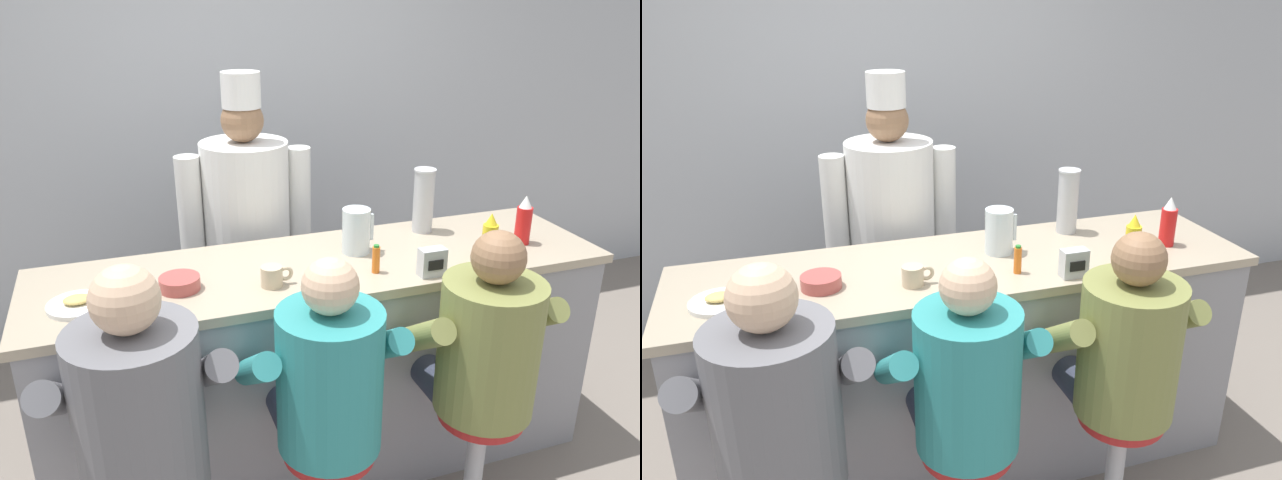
# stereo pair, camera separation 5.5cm
# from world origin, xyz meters

# --- Properties ---
(wall_back) EXTENTS (10.00, 0.06, 2.70)m
(wall_back) POSITION_xyz_m (0.00, 1.81, 1.35)
(wall_back) COLOR #B2B7BC
(wall_back) RESTS_ON ground_plane
(diner_counter) EXTENTS (2.50, 0.68, 1.04)m
(diner_counter) POSITION_xyz_m (0.00, 0.34, 0.52)
(diner_counter) COLOR gray
(diner_counter) RESTS_ON ground_plane
(ketchup_bottle_red) EXTENTS (0.07, 0.07, 0.23)m
(ketchup_bottle_red) POSITION_xyz_m (0.94, 0.25, 1.14)
(ketchup_bottle_red) COLOR red
(ketchup_bottle_red) RESTS_ON diner_counter
(mustard_bottle_yellow) EXTENTS (0.07, 0.07, 0.22)m
(mustard_bottle_yellow) POSITION_xyz_m (0.67, 0.12, 1.14)
(mustard_bottle_yellow) COLOR yellow
(mustard_bottle_yellow) RESTS_ON diner_counter
(hot_sauce_bottle_orange) EXTENTS (0.03, 0.03, 0.12)m
(hot_sauce_bottle_orange) POSITION_xyz_m (0.17, 0.17, 1.10)
(hot_sauce_bottle_orange) COLOR orange
(hot_sauce_bottle_orange) RESTS_ON diner_counter
(water_pitcher_clear) EXTENTS (0.14, 0.13, 0.20)m
(water_pitcher_clear) POSITION_xyz_m (0.17, 0.40, 1.14)
(water_pitcher_clear) COLOR silver
(water_pitcher_clear) RESTS_ON diner_counter
(breakfast_plate) EXTENTS (0.23, 0.23, 0.05)m
(breakfast_plate) POSITION_xyz_m (-1.00, 0.25, 1.05)
(breakfast_plate) COLOR white
(breakfast_plate) RESTS_ON diner_counter
(cereal_bowl) EXTENTS (0.16, 0.16, 0.05)m
(cereal_bowl) POSITION_xyz_m (-0.63, 0.28, 1.06)
(cereal_bowl) COLOR #B24C47
(cereal_bowl) RESTS_ON diner_counter
(coffee_mug_tan) EXTENTS (0.13, 0.09, 0.08)m
(coffee_mug_tan) POSITION_xyz_m (-0.27, 0.19, 1.08)
(coffee_mug_tan) COLOR beige
(coffee_mug_tan) RESTS_ON diner_counter
(cup_stack_steel) EXTENTS (0.11, 0.11, 0.31)m
(cup_stack_steel) POSITION_xyz_m (0.57, 0.54, 1.19)
(cup_stack_steel) COLOR #B7BABF
(cup_stack_steel) RESTS_ON diner_counter
(napkin_dispenser_chrome) EXTENTS (0.11, 0.07, 0.12)m
(napkin_dispenser_chrome) POSITION_xyz_m (0.37, 0.07, 1.10)
(napkin_dispenser_chrome) COLOR silver
(napkin_dispenser_chrome) RESTS_ON diner_counter
(diner_seated_grey) EXTENTS (0.62, 0.61, 1.40)m
(diner_seated_grey) POSITION_xyz_m (-0.84, -0.24, 0.86)
(diner_seated_grey) COLOR #B2B5BA
(diner_seated_grey) RESTS_ON ground_plane
(diner_seated_teal) EXTENTS (0.57, 0.56, 1.33)m
(diner_seated_teal) POSITION_xyz_m (-0.20, -0.24, 0.82)
(diner_seated_teal) COLOR #B2B5BA
(diner_seated_teal) RESTS_ON ground_plane
(diner_seated_olive) EXTENTS (0.58, 0.57, 1.35)m
(diner_seated_olive) POSITION_xyz_m (0.44, -0.24, 0.83)
(diner_seated_olive) COLOR #B2B5BA
(diner_seated_olive) RESTS_ON ground_plane
(cook_in_whites_near) EXTENTS (0.69, 0.44, 1.77)m
(cook_in_whites_near) POSITION_xyz_m (-0.20, 1.00, 0.97)
(cook_in_whites_near) COLOR #232328
(cook_in_whites_near) RESTS_ON ground_plane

